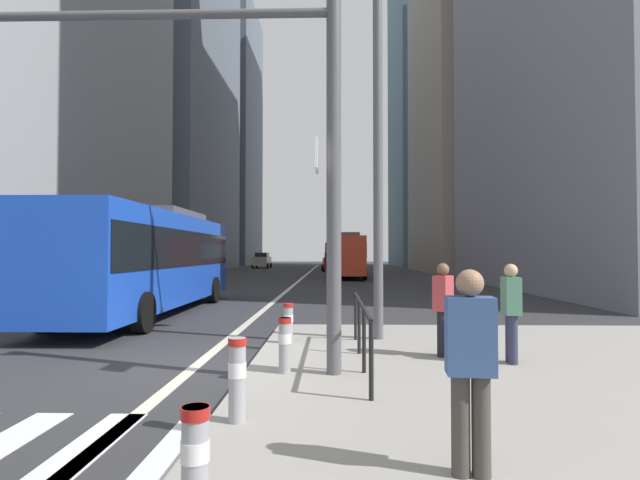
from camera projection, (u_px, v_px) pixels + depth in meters
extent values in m
plane|color=#303033|center=(292.00, 286.00, 28.26)|extent=(160.00, 160.00, 0.00)
cube|color=gray|center=(551.00, 381.00, 7.13)|extent=(9.00, 10.00, 0.15)
cube|color=silver|center=(54.00, 474.00, 4.28)|extent=(0.45, 3.20, 0.01)
cube|color=silver|center=(156.00, 476.00, 4.26)|extent=(0.45, 3.20, 0.01)
cube|color=silver|center=(259.00, 477.00, 4.23)|extent=(0.45, 3.20, 0.01)
cube|color=silver|center=(364.00, 478.00, 4.21)|extent=(0.45, 3.20, 0.01)
cube|color=beige|center=(303.00, 277.00, 38.26)|extent=(0.20, 80.00, 0.01)
cube|color=slate|center=(174.00, 94.00, 56.86)|extent=(10.73, 23.78, 40.71)
cube|color=slate|center=(221.00, 136.00, 80.90)|extent=(11.13, 17.38, 42.31)
cube|color=gray|center=(478.00, 53.00, 49.69)|extent=(11.29, 18.06, 44.26)
cube|color=slate|center=(434.00, 75.00, 71.16)|extent=(11.45, 17.20, 55.47)
cube|color=blue|center=(149.00, 259.00, 15.43)|extent=(2.58, 11.22, 2.75)
cube|color=black|center=(149.00, 248.00, 15.44)|extent=(2.62, 11.00, 1.10)
cube|color=#4C4C51|center=(167.00, 215.00, 17.15)|extent=(1.78, 4.05, 0.30)
cylinder|color=black|center=(143.00, 313.00, 11.79)|extent=(0.31, 1.00, 1.00)
cylinder|color=black|center=(44.00, 312.00, 11.84)|extent=(0.31, 1.00, 1.00)
cylinder|color=black|center=(213.00, 290.00, 18.96)|extent=(0.31, 1.00, 1.00)
cylinder|color=black|center=(152.00, 290.00, 19.00)|extent=(0.31, 1.00, 1.00)
cylinder|color=black|center=(7.00, 310.00, 13.86)|extent=(0.24, 0.65, 0.64)
cube|color=red|center=(347.00, 255.00, 38.65)|extent=(2.68, 11.49, 2.75)
cube|color=black|center=(347.00, 251.00, 38.66)|extent=(2.72, 11.26, 1.10)
cube|color=#4C4C51|center=(347.00, 235.00, 36.98)|extent=(1.82, 4.15, 0.30)
cylinder|color=black|center=(333.00, 269.00, 42.33)|extent=(0.32, 1.00, 1.00)
cylinder|color=black|center=(360.00, 269.00, 42.23)|extent=(0.32, 1.00, 1.00)
cylinder|color=black|center=(331.00, 273.00, 35.01)|extent=(0.32, 1.00, 1.00)
cylinder|color=black|center=(365.00, 273.00, 34.91)|extent=(0.32, 1.00, 1.00)
cube|color=red|center=(336.00, 254.00, 62.15)|extent=(2.56, 11.33, 2.75)
cube|color=black|center=(335.00, 252.00, 62.16)|extent=(2.60, 11.10, 1.10)
cube|color=#4C4C51|center=(336.00, 242.00, 60.49)|extent=(1.77, 4.08, 0.30)
cylinder|color=black|center=(326.00, 263.00, 65.76)|extent=(0.31, 1.00, 1.00)
cylinder|color=black|center=(344.00, 263.00, 65.71)|extent=(0.31, 1.00, 1.00)
cylinder|color=black|center=(326.00, 265.00, 58.52)|extent=(0.31, 1.00, 1.00)
cylinder|color=black|center=(346.00, 265.00, 58.47)|extent=(0.31, 1.00, 1.00)
cube|color=#B2A899|center=(262.00, 261.00, 61.89)|extent=(1.82, 4.36, 1.10)
cube|color=black|center=(262.00, 255.00, 62.06)|extent=(1.52, 2.36, 0.52)
cylinder|color=black|center=(268.00, 266.00, 60.37)|extent=(0.23, 0.64, 0.64)
cylinder|color=black|center=(253.00, 266.00, 60.43)|extent=(0.23, 0.64, 0.64)
cylinder|color=black|center=(271.00, 265.00, 63.32)|extent=(0.23, 0.64, 0.64)
cylinder|color=black|center=(257.00, 265.00, 63.39)|extent=(0.23, 0.64, 0.64)
cube|color=maroon|center=(331.00, 263.00, 51.92)|extent=(1.98, 4.30, 1.10)
cube|color=black|center=(331.00, 255.00, 51.79)|extent=(1.60, 2.35, 0.52)
cylinder|color=black|center=(322.00, 268.00, 53.32)|extent=(0.25, 0.65, 0.64)
cylinder|color=black|center=(339.00, 268.00, 53.36)|extent=(0.25, 0.65, 0.64)
cylinder|color=black|center=(323.00, 268.00, 50.45)|extent=(0.25, 0.65, 0.64)
cylinder|color=black|center=(341.00, 268.00, 50.49)|extent=(0.25, 0.65, 0.64)
cube|color=#232838|center=(348.00, 263.00, 51.06)|extent=(1.84, 4.38, 1.10)
cube|color=black|center=(348.00, 255.00, 50.93)|extent=(1.53, 2.38, 0.52)
cylinder|color=black|center=(339.00, 268.00, 52.57)|extent=(0.23, 0.64, 0.64)
cylinder|color=black|center=(356.00, 268.00, 52.49)|extent=(0.23, 0.64, 0.64)
cylinder|color=black|center=(339.00, 269.00, 49.61)|extent=(0.23, 0.64, 0.64)
cylinder|color=black|center=(357.00, 269.00, 49.53)|extent=(0.23, 0.64, 0.64)
cylinder|color=#515156|center=(334.00, 171.00, 7.33)|extent=(0.22, 0.22, 6.00)
cylinder|color=#515156|center=(112.00, 15.00, 7.48)|extent=(6.76, 0.14, 0.14)
cube|color=white|center=(317.00, 156.00, 7.16)|extent=(0.04, 0.60, 0.44)
cylinder|color=#56565B|center=(378.00, 147.00, 10.29)|extent=(0.20, 0.20, 8.00)
cylinder|color=#99999E|center=(195.00, 465.00, 3.26)|extent=(0.18, 0.18, 0.76)
cylinder|color=white|center=(195.00, 451.00, 3.26)|extent=(0.19, 0.19, 0.14)
cylinder|color=#B21E19|center=(195.00, 413.00, 3.26)|extent=(0.20, 0.20, 0.08)
cylinder|color=#99999E|center=(237.00, 380.00, 5.20)|extent=(0.18, 0.18, 0.88)
cylinder|color=white|center=(237.00, 370.00, 5.20)|extent=(0.19, 0.19, 0.16)
cylinder|color=#B21E19|center=(237.00, 342.00, 5.21)|extent=(0.20, 0.20, 0.08)
cylinder|color=#99999E|center=(285.00, 345.00, 7.32)|extent=(0.18, 0.18, 0.82)
cylinder|color=white|center=(285.00, 339.00, 7.32)|extent=(0.19, 0.19, 0.15)
cylinder|color=#B21E19|center=(285.00, 320.00, 7.33)|extent=(0.20, 0.20, 0.08)
cylinder|color=#99999E|center=(288.00, 323.00, 9.74)|extent=(0.18, 0.18, 0.78)
cylinder|color=white|center=(288.00, 318.00, 9.74)|extent=(0.19, 0.19, 0.14)
cylinder|color=#B21E19|center=(288.00, 305.00, 9.75)|extent=(0.20, 0.20, 0.08)
cylinder|color=black|center=(371.00, 361.00, 5.96)|extent=(0.06, 0.06, 0.95)
cylinder|color=black|center=(364.00, 341.00, 7.33)|extent=(0.06, 0.06, 0.95)
cylinder|color=black|center=(359.00, 327.00, 8.71)|extent=(0.06, 0.06, 0.95)
cylinder|color=black|center=(356.00, 317.00, 10.08)|extent=(0.06, 0.06, 0.95)
cylinder|color=black|center=(361.00, 304.00, 8.03)|extent=(0.06, 4.13, 0.06)
cylinder|color=#423D38|center=(461.00, 425.00, 3.95)|extent=(0.15, 0.15, 0.81)
cylinder|color=#423D38|center=(481.00, 426.00, 3.93)|extent=(0.15, 0.15, 0.81)
cube|color=#38568E|center=(470.00, 336.00, 3.96)|extent=(0.40, 0.28, 0.62)
sphere|color=#9E7556|center=(470.00, 283.00, 3.97)|extent=(0.22, 0.22, 0.22)
cylinder|color=#2D334C|center=(513.00, 340.00, 7.87)|extent=(0.15, 0.15, 0.78)
cylinder|color=#2D334C|center=(510.00, 338.00, 8.03)|extent=(0.15, 0.15, 0.78)
cube|color=#4C7F66|center=(511.00, 296.00, 7.97)|extent=(0.27, 0.40, 0.60)
sphere|color=tan|center=(511.00, 270.00, 7.98)|extent=(0.22, 0.22, 0.22)
cylinder|color=black|center=(442.00, 334.00, 8.42)|extent=(0.15, 0.15, 0.78)
cylinder|color=black|center=(445.00, 333.00, 8.55)|extent=(0.15, 0.15, 0.78)
cube|color=#B73D42|center=(443.00, 293.00, 8.50)|extent=(0.41, 0.45, 0.60)
sphere|color=brown|center=(443.00, 269.00, 8.51)|extent=(0.22, 0.22, 0.22)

